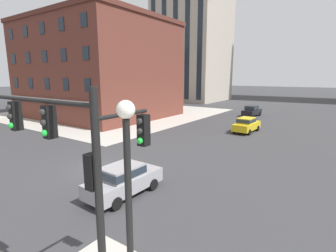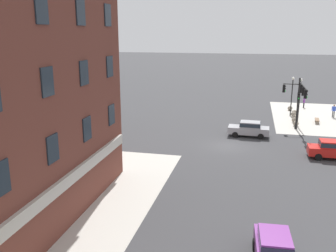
{
  "view_description": "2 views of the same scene",
  "coord_description": "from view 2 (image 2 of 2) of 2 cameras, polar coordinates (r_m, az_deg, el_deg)",
  "views": [
    {
      "loc": [
        13.35,
        -11.09,
        6.28
      ],
      "look_at": [
        2.97,
        3.89,
        2.71
      ],
      "focal_mm": 27.18,
      "sensor_mm": 36.0,
      "label": 1
    },
    {
      "loc": [
        -36.41,
        -2.15,
        11.33
      ],
      "look_at": [
        -1.17,
        5.95,
        2.06
      ],
      "focal_mm": 39.85,
      "sensor_mm": 36.0,
      "label": 2
    }
  ],
  "objects": [
    {
      "name": "ground_plane",
      "position": [
        38.2,
        9.14,
        -3.07
      ],
      "size": [
        320.0,
        320.0,
        0.0
      ],
      "primitive_type": "plane",
      "color": "#38383A"
    },
    {
      "name": "traffic_signal_main",
      "position": [
        44.48,
        19.32,
        4.25
      ],
      "size": [
        6.87,
        2.09,
        6.06
      ],
      "color": "black",
      "rests_on": "ground"
    },
    {
      "name": "bollard_sphere_curb_a",
      "position": [
        48.04,
        18.96,
        0.35
      ],
      "size": [
        0.68,
        0.68,
        0.68
      ],
      "primitive_type": "sphere",
      "color": "gray",
      "rests_on": "ground"
    },
    {
      "name": "bollard_sphere_curb_b",
      "position": [
        49.84,
        18.78,
        0.86
      ],
      "size": [
        0.68,
        0.68,
        0.68
      ],
      "primitive_type": "sphere",
      "color": "gray",
      "rests_on": "ground"
    },
    {
      "name": "bollard_sphere_curb_c",
      "position": [
        51.26,
        18.78,
        1.21
      ],
      "size": [
        0.68,
        0.68,
        0.68
      ],
      "primitive_type": "sphere",
      "color": "gray",
      "rests_on": "ground"
    },
    {
      "name": "bollard_sphere_curb_d",
      "position": [
        53.41,
        18.64,
        1.73
      ],
      "size": [
        0.68,
        0.68,
        0.68
      ],
      "primitive_type": "sphere",
      "color": "gray",
      "rests_on": "ground"
    },
    {
      "name": "bollard_sphere_curb_e",
      "position": [
        54.57,
        18.79,
        1.98
      ],
      "size": [
        0.68,
        0.68,
        0.68
      ],
      "primitive_type": "sphere",
      "color": "gray",
      "rests_on": "ground"
    },
    {
      "name": "bollard_sphere_curb_f",
      "position": [
        57.28,
        18.16,
        2.59
      ],
      "size": [
        0.68,
        0.68,
        0.68
      ],
      "primitive_type": "sphere",
      "color": "gray",
      "rests_on": "ground"
    },
    {
      "name": "bench_near_signal",
      "position": [
        50.7,
        21.83,
        0.79
      ],
      "size": [
        1.84,
        0.65,
        0.49
      ],
      "color": "brown",
      "rests_on": "ground"
    },
    {
      "name": "pedestrian_near_bench",
      "position": [
        59.98,
        20.08,
        3.49
      ],
      "size": [
        0.5,
        0.33,
        1.59
      ],
      "color": "black",
      "rests_on": "ground"
    },
    {
      "name": "pedestrian_by_lamp",
      "position": [
        54.64,
        24.02,
        2.25
      ],
      "size": [
        0.25,
        0.55,
        1.78
      ],
      "color": "#333333",
      "rests_on": "ground"
    },
    {
      "name": "street_lamp_corner_near",
      "position": [
        47.37,
        19.48,
        4.19
      ],
      "size": [
        0.36,
        0.36,
        5.85
      ],
      "color": "black",
      "rests_on": "ground"
    },
    {
      "name": "street_lamp_mid_sidewalk",
      "position": [
        53.21,
        18.45,
        5.0
      ],
      "size": [
        0.36,
        0.36,
        5.32
      ],
      "color": "black",
      "rests_on": "ground"
    },
    {
      "name": "car_main_northbound_far",
      "position": [
        19.93,
        15.98,
        -17.73
      ],
      "size": [
        4.49,
        2.08,
        1.68
      ],
      "color": "#7A3389",
      "rests_on": "ground"
    },
    {
      "name": "car_main_southbound_near",
      "position": [
        37.05,
        23.92,
        -3.22
      ],
      "size": [
        1.89,
        4.4,
        1.68
      ],
      "color": "red",
      "rests_on": "ground"
    },
    {
      "name": "car_main_southbound_far",
      "position": [
        41.89,
        12.29,
        -0.35
      ],
      "size": [
        2.01,
        4.46,
        1.68
      ],
      "color": "#99999E",
      "rests_on": "ground"
    },
    {
      "name": "car_cross_westbound",
      "position": [
        46.53,
        -12.28,
        1.11
      ],
      "size": [
        2.07,
        4.49,
        1.68
      ],
      "color": "gold",
      "rests_on": "ground"
    }
  ]
}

